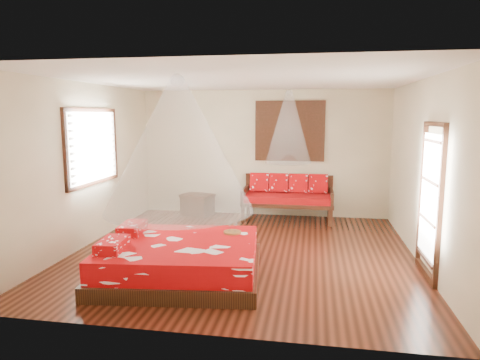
% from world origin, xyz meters
% --- Properties ---
extents(room, '(5.54, 5.54, 2.84)m').
position_xyz_m(room, '(0.00, 0.00, 1.40)').
color(room, black).
rests_on(room, ground).
extents(bed, '(2.37, 2.19, 0.64)m').
position_xyz_m(bed, '(-0.70, -1.23, 0.25)').
color(bed, black).
rests_on(bed, floor).
extents(daybed, '(1.93, 0.86, 0.98)m').
position_xyz_m(daybed, '(0.59, 2.39, 0.52)').
color(daybed, black).
rests_on(daybed, floor).
extents(storage_chest, '(0.80, 0.68, 0.47)m').
position_xyz_m(storage_chest, '(-1.46, 2.45, 0.24)').
color(storage_chest, black).
rests_on(storage_chest, floor).
extents(shutter_panel, '(1.52, 0.06, 1.32)m').
position_xyz_m(shutter_panel, '(0.59, 2.72, 1.90)').
color(shutter_panel, black).
rests_on(shutter_panel, wall_back).
extents(window_left, '(0.10, 1.74, 1.34)m').
position_xyz_m(window_left, '(-2.71, 0.20, 1.70)').
color(window_left, black).
rests_on(window_left, wall_left).
extents(glazed_door, '(0.08, 1.02, 2.16)m').
position_xyz_m(glazed_door, '(2.72, -0.60, 1.07)').
color(glazed_door, black).
rests_on(glazed_door, floor).
extents(wine_tray, '(0.26, 0.26, 0.21)m').
position_xyz_m(wine_tray, '(-0.06, -0.66, 0.56)').
color(wine_tray, brown).
rests_on(wine_tray, bed).
extents(mosquito_net_main, '(2.04, 2.04, 1.80)m').
position_xyz_m(mosquito_net_main, '(-0.68, -1.23, 1.85)').
color(mosquito_net_main, white).
rests_on(mosquito_net_main, ceiling).
extents(mosquito_net_daybed, '(0.96, 0.96, 1.50)m').
position_xyz_m(mosquito_net_daybed, '(0.59, 2.25, 2.00)').
color(mosquito_net_daybed, white).
rests_on(mosquito_net_daybed, ceiling).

